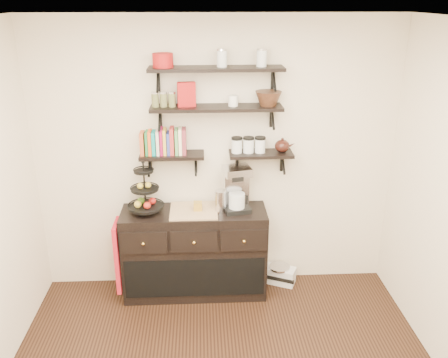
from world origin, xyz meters
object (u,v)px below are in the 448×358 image
at_px(coffee_maker, 236,189).
at_px(sideboard, 195,252).
at_px(fruit_stand, 146,196).
at_px(radio, 279,274).

bearing_deg(coffee_maker, sideboard, 172.37).
height_order(sideboard, coffee_maker, coffee_maker).
bearing_deg(fruit_stand, sideboard, -0.45).
relative_size(fruit_stand, coffee_maker, 1.12).
xyz_separation_m(fruit_stand, coffee_maker, (0.86, 0.03, 0.04)).
distance_m(fruit_stand, coffee_maker, 0.86).
bearing_deg(sideboard, coffee_maker, 4.21).
bearing_deg(fruit_stand, coffee_maker, 1.78).
height_order(coffee_maker, radio, coffee_maker).
bearing_deg(radio, coffee_maker, -146.27).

